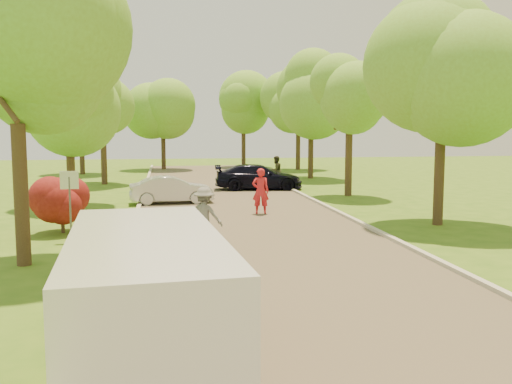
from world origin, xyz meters
TOP-DOWN VIEW (x-y plane):
  - ground at (0.00, 0.00)m, footprint 100.00×100.00m
  - road at (0.00, 8.00)m, footprint 8.00×60.00m
  - curb_left at (-4.05, 8.00)m, footprint 0.18×60.00m
  - curb_right at (4.05, 8.00)m, footprint 0.18×60.00m
  - street_sign at (-5.80, 4.00)m, footprint 0.55×0.06m
  - red_shrub at (-6.30, 5.50)m, footprint 1.70×1.70m
  - tree_l_mida at (-6.30, 1.00)m, footprint 4.71×4.60m
  - tree_l_midb at (-6.81, 12.00)m, footprint 4.30×4.20m
  - tree_l_far at (-6.39, 22.00)m, footprint 4.92×4.80m
  - tree_r_mida at (7.02, 5.00)m, footprint 5.13×5.00m
  - tree_r_midb at (6.60, 14.00)m, footprint 4.51×4.40m
  - tree_r_far at (7.23, 24.00)m, footprint 5.33×5.20m
  - tree_bg_a at (-8.78, 30.00)m, footprint 5.12×5.00m
  - tree_bg_b at (8.22, 32.00)m, footprint 5.12×5.00m
  - tree_bg_c at (-2.79, 34.00)m, footprint 4.92×4.80m
  - tree_bg_d at (4.22, 36.00)m, footprint 5.12×5.00m
  - minivan at (-3.20, -5.87)m, footprint 2.51×5.54m
  - silver_sedan at (-2.62, 12.41)m, footprint 3.90×1.61m
  - dark_sedan at (2.30, 17.53)m, footprint 5.05×2.38m
  - longboard at (-1.79, 2.41)m, footprint 0.56×0.88m
  - skateboarder at (-1.79, 2.41)m, footprint 1.24×1.00m
  - person_striped at (0.90, 8.50)m, footprint 0.74×0.55m
  - person_olive at (3.80, 20.05)m, footprint 1.08×1.03m

SIDE VIEW (x-z plane):
  - ground at x=0.00m, z-range 0.00..0.00m
  - road at x=0.00m, z-range 0.00..0.01m
  - curb_left at x=-4.05m, z-range 0.00..0.12m
  - curb_right at x=4.05m, z-range 0.00..0.12m
  - longboard at x=-1.79m, z-range 0.04..0.14m
  - silver_sedan at x=-2.62m, z-range 0.00..1.26m
  - dark_sedan at x=2.30m, z-range 0.00..1.42m
  - person_olive at x=3.80m, z-range 0.00..1.76m
  - person_striped at x=0.90m, z-range 0.00..1.87m
  - skateboarder at x=-1.79m, z-range 0.11..1.78m
  - minivan at x=-3.20m, z-range 0.06..2.06m
  - red_shrub at x=-6.30m, z-range 0.12..2.07m
  - street_sign at x=-5.80m, z-range 0.48..2.65m
  - tree_l_midb at x=-6.81m, z-range 1.28..7.89m
  - tree_r_midb at x=6.60m, z-range 1.38..8.38m
  - tree_bg_c at x=-2.79m, z-range 1.35..8.69m
  - tree_l_mida at x=-6.30m, z-range 1.48..8.87m
  - tree_bg_a at x=-8.78m, z-range 1.45..9.18m
  - tree_bg_d at x=4.22m, z-range 1.45..9.18m
  - tree_l_far at x=-6.39m, z-range 1.57..9.36m
  - tree_r_mida at x=7.02m, z-range 1.56..9.51m
  - tree_bg_b at x=8.22m, z-range 1.56..9.51m
  - tree_r_far at x=7.23m, z-range 1.66..10.00m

